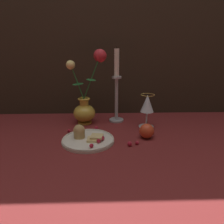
% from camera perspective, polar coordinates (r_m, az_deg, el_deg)
% --- Properties ---
extents(ground_plane, '(2.40, 2.40, 0.00)m').
position_cam_1_polar(ground_plane, '(0.99, -0.00, -5.80)').
color(ground_plane, maroon).
rests_on(ground_plane, ground).
extents(wall_back, '(2.40, 0.04, 1.20)m').
position_cam_1_polar(wall_back, '(1.27, -0.55, 26.79)').
color(wall_back, '#2D2319').
rests_on(wall_back, ground_plane).
extents(vase, '(0.19, 0.11, 0.37)m').
position_cam_1_polar(vase, '(1.11, -6.79, 2.86)').
color(vase, gold).
rests_on(vase, ground_plane).
extents(plate_with_pastries, '(0.22, 0.22, 0.07)m').
position_cam_1_polar(plate_with_pastries, '(0.92, -6.58, -6.84)').
color(plate_with_pastries, silver).
rests_on(plate_with_pastries, ground_plane).
extents(wine_glass, '(0.07, 0.07, 0.16)m').
position_cam_1_polar(wine_glass, '(1.06, 9.19, 1.82)').
color(wine_glass, silver).
rests_on(wine_glass, ground_plane).
extents(candlestick, '(0.08, 0.08, 0.38)m').
position_cam_1_polar(candlestick, '(1.12, 1.19, 5.83)').
color(candlestick, '#A3A3A8').
rests_on(candlestick, ground_plane).
extents(apple_beside_vase, '(0.06, 0.06, 0.08)m').
position_cam_1_polar(apple_beside_vase, '(0.96, 9.05, -4.89)').
color(apple_beside_vase, '#D14223').
rests_on(apple_beside_vase, ground_plane).
extents(berry_near_plate, '(0.02, 0.02, 0.02)m').
position_cam_1_polar(berry_near_plate, '(0.88, 4.63, -8.29)').
color(berry_near_plate, '#AD192D').
rests_on(berry_near_plate, ground_plane).
extents(berry_front_center, '(0.02, 0.02, 0.02)m').
position_cam_1_polar(berry_front_center, '(1.04, -4.14, -4.20)').
color(berry_front_center, '#AD192D').
rests_on(berry_front_center, ground_plane).
extents(berry_by_glass_stem, '(0.02, 0.02, 0.02)m').
position_cam_1_polar(berry_by_glass_stem, '(0.90, 6.57, -7.99)').
color(berry_by_glass_stem, '#AD192D').
rests_on(berry_by_glass_stem, ground_plane).
extents(berry_under_candlestick, '(0.01, 0.01, 0.01)m').
position_cam_1_polar(berry_under_candlestick, '(1.03, -11.17, -4.84)').
color(berry_under_candlestick, '#AD192D').
rests_on(berry_under_candlestick, ground_plane).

